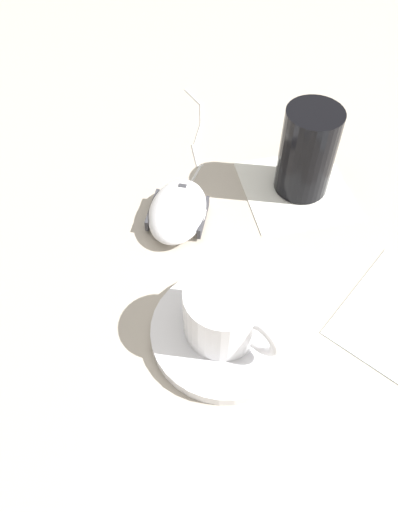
# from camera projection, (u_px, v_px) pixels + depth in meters

# --- Properties ---
(ground_plane) EXTENTS (3.00, 3.00, 0.00)m
(ground_plane) POSITION_uv_depth(u_px,v_px,m) (289.00, 273.00, 0.55)
(ground_plane) COLOR #B2A899
(saucer) EXTENTS (0.15, 0.15, 0.01)m
(saucer) POSITION_uv_depth(u_px,v_px,m) (224.00, 332.00, 0.49)
(saucer) COLOR white
(saucer) RESTS_ON ground
(coffee_cup) EXTENTS (0.10, 0.08, 0.06)m
(coffee_cup) POSITION_uv_depth(u_px,v_px,m) (225.00, 313.00, 0.47)
(coffee_cup) COLOR white
(coffee_cup) RESTS_ON saucer
(computer_mouse) EXTENTS (0.12, 0.12, 0.03)m
(computer_mouse) POSITION_uv_depth(u_px,v_px,m) (178.00, 211.00, 0.58)
(computer_mouse) COLOR silver
(computer_mouse) RESTS_ON ground
(mouse_cable) EXTENTS (0.19, 0.10, 0.00)m
(mouse_cable) POSITION_uv_depth(u_px,v_px,m) (197.00, 133.00, 0.69)
(mouse_cable) COLOR white
(mouse_cable) RESTS_ON ground
(napkin_under_glass) EXTENTS (0.16, 0.16, 0.00)m
(napkin_under_glass) POSITION_uv_depth(u_px,v_px,m) (296.00, 189.00, 0.62)
(napkin_under_glass) COLOR silver
(napkin_under_glass) RESTS_ON ground
(drinking_glass) EXTENTS (0.07, 0.07, 0.11)m
(drinking_glass) POSITION_uv_depth(u_px,v_px,m) (307.00, 152.00, 0.58)
(drinking_glass) COLOR black
(drinking_glass) RESTS_ON napkin_under_glass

